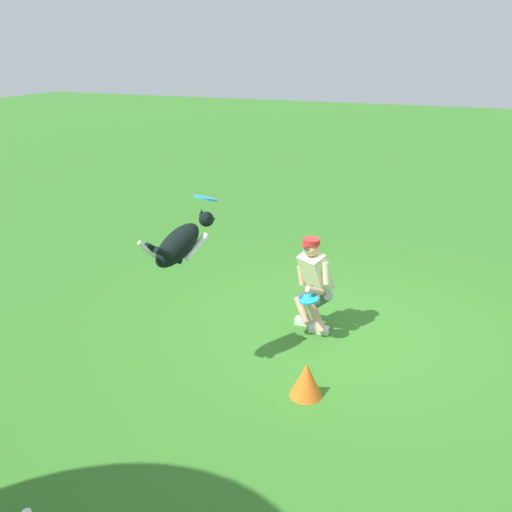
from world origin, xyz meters
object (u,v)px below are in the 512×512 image
at_px(frisbee_held, 308,299).
at_px(frisbee_flying, 205,198).
at_px(person, 314,281).
at_px(dog, 181,243).
at_px(training_cone, 306,380).

bearing_deg(frisbee_held, frisbee_flying, 40.71).
relative_size(person, frisbee_held, 5.24).
xyz_separation_m(dog, frisbee_flying, (-0.15, -0.32, 0.44)).
distance_m(person, frisbee_flying, 2.02).
bearing_deg(training_cone, frisbee_flying, -12.60).
distance_m(person, training_cone, 1.63).
bearing_deg(dog, frisbee_held, -20.82).
bearing_deg(frisbee_flying, person, -127.11).
relative_size(person, training_cone, 3.24).
xyz_separation_m(frisbee_flying, training_cone, (-1.30, 0.29, -1.83)).
xyz_separation_m(frisbee_held, training_cone, (-0.33, 1.12, -0.41)).
height_order(dog, frisbee_flying, frisbee_flying).
relative_size(frisbee_held, training_cone, 0.62).
distance_m(frisbee_flying, frisbee_held, 1.91).
relative_size(frisbee_flying, training_cone, 0.68).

